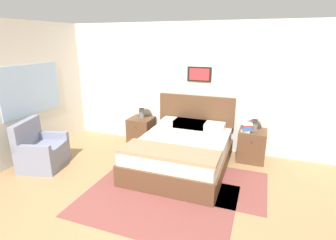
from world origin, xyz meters
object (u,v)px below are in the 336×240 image
(armchair, at_px, (41,151))
(nightstand_near_window, at_px, (141,131))
(bed, at_px, (182,151))
(table_lamp_by_door, at_px, (256,113))
(table_lamp_near_window, at_px, (141,102))
(nightstand_by_door, at_px, (252,145))

(armchair, xyz_separation_m, nightstand_near_window, (1.24, 1.62, 0.01))
(bed, xyz_separation_m, nightstand_near_window, (-1.18, 0.73, -0.00))
(nightstand_near_window, bearing_deg, table_lamp_by_door, 0.58)
(armchair, relative_size, nightstand_near_window, 1.55)
(armchair, distance_m, nightstand_near_window, 2.04)
(table_lamp_near_window, height_order, table_lamp_by_door, same)
(armchair, distance_m, table_lamp_near_window, 2.17)
(armchair, xyz_separation_m, nightstand_by_door, (3.59, 1.62, 0.01))
(nightstand_near_window, relative_size, nightstand_by_door, 1.00)
(nightstand_near_window, height_order, table_lamp_near_window, table_lamp_near_window)
(nightstand_by_door, distance_m, table_lamp_near_window, 2.43)
(nightstand_near_window, height_order, nightstand_by_door, same)
(armchair, bearing_deg, bed, 93.76)
(nightstand_by_door, bearing_deg, table_lamp_by_door, 62.21)
(bed, relative_size, nightstand_near_window, 3.36)
(armchair, bearing_deg, table_lamp_near_window, 126.17)
(nightstand_by_door, xyz_separation_m, table_lamp_by_door, (0.01, 0.02, 0.65))
(bed, height_order, armchair, bed)
(bed, xyz_separation_m, table_lamp_near_window, (-1.17, 0.75, 0.65))
(table_lamp_by_door, bearing_deg, nightstand_near_window, -179.42)
(table_lamp_near_window, relative_size, table_lamp_by_door, 1.00)
(bed, relative_size, table_lamp_by_door, 4.21)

